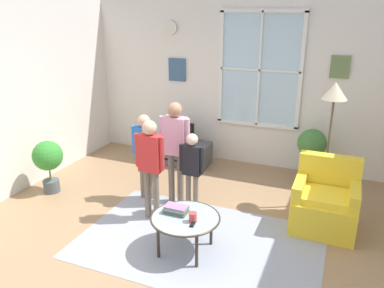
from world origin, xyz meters
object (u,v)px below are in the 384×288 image
object	(u,v)px
tv_stand	(180,153)
television	(180,132)
person_blue_shirt	(145,147)
coffee_table	(185,219)
cup	(193,217)
book_stack	(176,209)
person_red_shirt	(150,159)
person_pink_shirt	(175,142)
remote_near_books	(193,223)
person_black_shirt	(192,165)
floor_lamp	(333,104)
potted_plant_corner	(48,159)
armchair	(325,203)
potted_plant_by_window	(311,150)

from	to	relation	value
tv_stand	television	world-z (taller)	television
television	person_blue_shirt	distance (m)	1.42
television	coffee_table	world-z (taller)	television
coffee_table	cup	distance (m)	0.15
book_stack	person_red_shirt	xyz separation A→B (m)	(-0.56, 0.45, 0.36)
coffee_table	cup	xyz separation A→B (m)	(0.11, -0.06, 0.08)
tv_stand	person_red_shirt	bearing A→B (deg)	-76.68
person_pink_shirt	person_blue_shirt	world-z (taller)	person_pink_shirt
remote_near_books	person_black_shirt	world-z (taller)	person_black_shirt
remote_near_books	floor_lamp	size ratio (longest dim) A/B	0.08
book_stack	person_black_shirt	size ratio (longest dim) A/B	0.23
tv_stand	remote_near_books	world-z (taller)	remote_near_books
television	remote_near_books	world-z (taller)	television
coffee_table	potted_plant_corner	bearing A→B (deg)	166.00
book_stack	floor_lamp	xyz separation A→B (m)	(1.47, 1.65, 0.98)
book_stack	potted_plant_corner	xyz separation A→B (m)	(-2.32, 0.56, 0.05)
tv_stand	armchair	size ratio (longest dim) A/B	1.22
television	cup	size ratio (longest dim) A/B	4.88
person_black_shirt	potted_plant_by_window	bearing A→B (deg)	50.86
coffee_table	person_red_shirt	world-z (taller)	person_red_shirt
potted_plant_corner	armchair	bearing A→B (deg)	7.88
armchair	person_pink_shirt	xyz separation A→B (m)	(-1.99, -0.12, 0.58)
armchair	coffee_table	distance (m)	1.81
person_blue_shirt	cup	bearing A→B (deg)	-42.00
person_black_shirt	floor_lamp	bearing A→B (deg)	28.57
person_pink_shirt	person_black_shirt	xyz separation A→B (m)	(0.32, -0.20, -0.21)
person_red_shirt	potted_plant_by_window	size ratio (longest dim) A/B	1.55
tv_stand	cup	bearing A→B (deg)	-62.89
cup	floor_lamp	bearing A→B (deg)	55.16
cup	person_red_shirt	xyz separation A→B (m)	(-0.80, 0.56, 0.35)
coffee_table	floor_lamp	distance (m)	2.40
tv_stand	floor_lamp	world-z (taller)	floor_lamp
cup	potted_plant_corner	bearing A→B (deg)	165.40
potted_plant_corner	tv_stand	bearing A→B (deg)	53.22
person_blue_shirt	television	bearing A→B (deg)	94.23
book_stack	remote_near_books	distance (m)	0.31
cup	person_black_shirt	distance (m)	0.98
book_stack	cup	world-z (taller)	cup
person_pink_shirt	person_black_shirt	distance (m)	0.43
armchair	remote_near_books	xyz separation A→B (m)	(-1.26, -1.25, 0.12)
remote_near_books	person_pink_shirt	bearing A→B (deg)	122.60
remote_near_books	floor_lamp	distance (m)	2.39
person_black_shirt	armchair	bearing A→B (deg)	10.83
tv_stand	person_blue_shirt	size ratio (longest dim) A/B	0.85
book_stack	potted_plant_by_window	xyz separation A→B (m)	(1.21, 2.42, 0.06)
remote_near_books	floor_lamp	xyz separation A→B (m)	(1.20, 1.80, 1.01)
cup	book_stack	bearing A→B (deg)	156.60
television	remote_near_books	distance (m)	2.79
tv_stand	television	bearing A→B (deg)	-90.00
potted_plant_corner	cup	bearing A→B (deg)	-14.60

